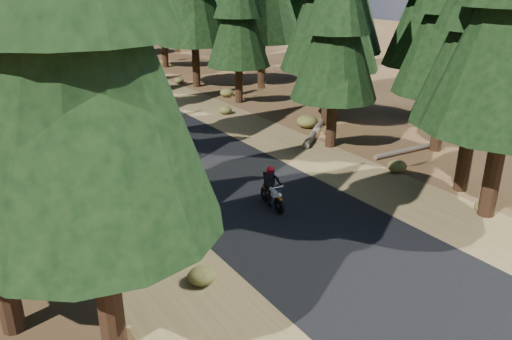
{
  "coord_description": "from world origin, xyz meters",
  "views": [
    {
      "loc": [
        -8.79,
        -11.93,
        7.4
      ],
      "look_at": [
        0.0,
        1.5,
        1.1
      ],
      "focal_mm": 35.0,
      "sensor_mm": 36.0,
      "label": 1
    }
  ],
  "objects": [
    {
      "name": "road",
      "position": [
        0.0,
        5.0,
        0.01
      ],
      "size": [
        6.0,
        100.0,
        0.01
      ],
      "primitive_type": "cube",
      "color": "black",
      "rests_on": "ground"
    },
    {
      "name": "rider_follow",
      "position": [
        -2.4,
        6.06,
        0.48
      ],
      "size": [
        0.51,
        1.61,
        1.43
      ],
      "rotation": [
        0.0,
        0.0,
        3.16
      ],
      "color": "#9F0B0A",
      "rests_on": "road"
    },
    {
      "name": "shoulder_l",
      "position": [
        -4.6,
        5.0,
        0.0
      ],
      "size": [
        3.2,
        100.0,
        0.01
      ],
      "primitive_type": "cube",
      "color": "brown",
      "rests_on": "ground"
    },
    {
      "name": "rider_lead",
      "position": [
        0.08,
        0.63,
        0.49
      ],
      "size": [
        0.7,
        1.68,
        1.45
      ],
      "rotation": [
        0.0,
        0.0,
        3.01
      ],
      "color": "beige",
      "rests_on": "road"
    },
    {
      "name": "understory_shrubs",
      "position": [
        1.94,
        9.79,
        0.27
      ],
      "size": [
        14.31,
        32.2,
        0.66
      ],
      "color": "#474C1E",
      "rests_on": "ground"
    },
    {
      "name": "log_near",
      "position": [
        7.21,
        6.76,
        0.16
      ],
      "size": [
        4.9,
        4.17,
        0.32
      ],
      "primitive_type": "cylinder",
      "rotation": [
        0.0,
        1.57,
        0.7
      ],
      "color": "#4C4233",
      "rests_on": "ground"
    },
    {
      "name": "ground",
      "position": [
        0.0,
        0.0,
        0.0
      ],
      "size": [
        120.0,
        120.0,
        0.0
      ],
      "primitive_type": "plane",
      "color": "#4D321B",
      "rests_on": "ground"
    },
    {
      "name": "log_far",
      "position": [
        8.25,
        1.92,
        0.12
      ],
      "size": [
        3.63,
        0.46,
        0.24
      ],
      "primitive_type": "cylinder",
      "rotation": [
        0.0,
        1.57,
        -0.06
      ],
      "color": "#4C4233",
      "rests_on": "ground"
    },
    {
      "name": "shoulder_r",
      "position": [
        4.6,
        5.0,
        0.0
      ],
      "size": [
        3.2,
        100.0,
        0.01
      ],
      "primitive_type": "cube",
      "color": "brown",
      "rests_on": "ground"
    }
  ]
}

